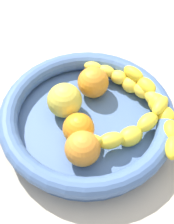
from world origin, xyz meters
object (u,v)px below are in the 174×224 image
(banana_draped_right, at_px, (129,85))
(orange_front, at_px, (93,82))
(banana_arching_top, at_px, (158,108))
(orange_mid_left, at_px, (79,129))
(banana_draped_left, at_px, (129,130))
(apple_yellow, at_px, (65,100))
(orange_mid_right, at_px, (83,149))
(fruit_bowl, at_px, (87,119))

(banana_draped_right, relative_size, orange_front, 2.65)
(banana_arching_top, relative_size, orange_mid_left, 4.05)
(banana_draped_right, height_order, orange_mid_left, orange_mid_left)
(banana_draped_left, relative_size, apple_yellow, 2.93)
(orange_mid_right, bearing_deg, orange_mid_left, 179.70)
(fruit_bowl, distance_m, apple_yellow, 0.06)
(banana_draped_right, relative_size, banana_arching_top, 0.71)
(fruit_bowl, xyz_separation_m, orange_mid_left, (0.04, -0.02, 0.02))
(orange_front, bearing_deg, banana_draped_left, 18.60)
(orange_mid_right, bearing_deg, banana_draped_right, 139.08)
(banana_draped_left, xyz_separation_m, banana_arching_top, (-0.04, 0.07, 0.00))
(orange_mid_left, xyz_separation_m, apple_yellow, (-0.07, -0.02, 0.00))
(fruit_bowl, relative_size, orange_front, 5.33)
(banana_draped_right, bearing_deg, orange_mid_left, -51.79)
(banana_draped_left, bearing_deg, orange_mid_left, -102.08)
(orange_mid_left, bearing_deg, banana_draped_left, 77.92)
(banana_arching_top, bearing_deg, apple_yellow, -105.23)
(banana_arching_top, bearing_deg, banana_draped_left, -59.91)
(banana_arching_top, xyz_separation_m, orange_front, (-0.09, -0.11, 0.00))
(banana_draped_left, xyz_separation_m, apple_yellow, (-0.09, -0.11, 0.01))
(banana_draped_right, bearing_deg, orange_front, -98.69)
(banana_arching_top, bearing_deg, orange_front, -127.95)
(banana_arching_top, distance_m, orange_front, 0.14)
(banana_arching_top, bearing_deg, banana_draped_right, -153.50)
(orange_mid_left, distance_m, apple_yellow, 0.07)
(banana_arching_top, xyz_separation_m, orange_mid_right, (0.07, -0.16, 0.00))
(banana_draped_left, height_order, apple_yellow, apple_yellow)
(fruit_bowl, height_order, apple_yellow, apple_yellow)
(banana_draped_right, relative_size, orange_mid_right, 2.65)
(fruit_bowl, distance_m, banana_draped_left, 0.09)
(fruit_bowl, distance_m, banana_draped_right, 0.12)
(banana_draped_left, xyz_separation_m, orange_front, (-0.13, -0.04, 0.00))
(banana_draped_left, distance_m, orange_front, 0.14)
(banana_arching_top, distance_m, orange_mid_left, 0.16)
(orange_front, xyz_separation_m, apple_yellow, (0.04, -0.07, 0.00))
(banana_draped_right, distance_m, orange_mid_left, 0.16)
(banana_draped_left, height_order, orange_mid_left, orange_mid_left)
(banana_draped_right, relative_size, apple_yellow, 2.47)
(orange_mid_left, bearing_deg, orange_front, 155.78)
(orange_mid_left, height_order, orange_mid_right, orange_mid_right)
(banana_draped_left, height_order, banana_arching_top, same)
(banana_draped_left, distance_m, banana_draped_right, 0.12)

